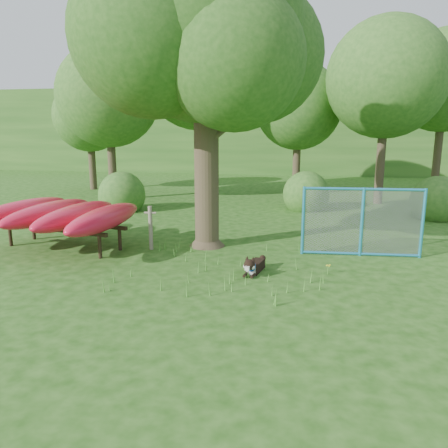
% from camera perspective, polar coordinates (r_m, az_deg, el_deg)
% --- Properties ---
extents(ground, '(80.00, 80.00, 0.00)m').
position_cam_1_polar(ground, '(8.97, -2.70, -7.82)').
color(ground, '#1A460E').
rests_on(ground, ground).
extents(oak_tree, '(5.90, 5.56, 8.00)m').
position_cam_1_polar(oak_tree, '(11.66, -2.71, 23.42)').
color(oak_tree, '#382E1F').
rests_on(oak_tree, ground).
extents(wooden_post, '(0.31, 0.12, 1.15)m').
position_cam_1_polar(wooden_post, '(11.47, -9.57, -0.35)').
color(wooden_post, '#6E6452').
rests_on(wooden_post, ground).
extents(kayak_rack, '(3.80, 4.07, 1.19)m').
position_cam_1_polar(kayak_rack, '(12.14, -20.38, 1.20)').
color(kayak_rack, black).
rests_on(kayak_rack, ground).
extents(husky_dog, '(0.41, 1.03, 0.47)m').
position_cam_1_polar(husky_dog, '(9.56, 3.90, -5.50)').
color(husky_dog, black).
rests_on(husky_dog, ground).
extents(fence_section, '(2.92, 0.26, 2.84)m').
position_cam_1_polar(fence_section, '(11.20, 17.58, 0.24)').
color(fence_section, '#2990C1').
rests_on(fence_section, ground).
extents(wildflower_clump, '(0.10, 0.09, 0.22)m').
position_cam_1_polar(wildflower_clump, '(9.74, 13.46, -5.39)').
color(wildflower_clump, '#4C8E2E').
rests_on(wildflower_clump, ground).
extents(bg_tree_a, '(4.40, 4.40, 6.70)m').
position_cam_1_polar(bg_tree_a, '(20.11, -14.86, 15.87)').
color(bg_tree_a, '#382E1F').
rests_on(bg_tree_a, ground).
extents(bg_tree_b, '(5.20, 5.20, 8.22)m').
position_cam_1_polar(bg_tree_b, '(20.95, -3.34, 19.17)').
color(bg_tree_b, '#382E1F').
rests_on(bg_tree_b, ground).
extents(bg_tree_c, '(4.00, 4.00, 6.12)m').
position_cam_1_polar(bg_tree_c, '(21.22, 9.69, 14.86)').
color(bg_tree_c, '#382E1F').
rests_on(bg_tree_c, ground).
extents(bg_tree_d, '(4.80, 4.80, 7.50)m').
position_cam_1_polar(bg_tree_d, '(19.54, 20.49, 17.41)').
color(bg_tree_d, '#382E1F').
rests_on(bg_tree_d, ground).
extents(bg_tree_e, '(4.60, 4.60, 7.55)m').
position_cam_1_polar(bg_tree_e, '(23.10, 26.89, 16.33)').
color(bg_tree_e, '#382E1F').
rests_on(bg_tree_e, ground).
extents(bg_tree_f, '(3.60, 3.60, 5.55)m').
position_cam_1_polar(bg_tree_f, '(23.87, -17.19, 13.28)').
color(bg_tree_f, '#382E1F').
rests_on(bg_tree_f, ground).
extents(shrub_left, '(1.80, 1.80, 1.80)m').
position_cam_1_polar(shrub_left, '(17.44, -13.09, 1.76)').
color(shrub_left, '#2C5C1E').
rests_on(shrub_left, ground).
extents(shrub_right, '(1.80, 1.80, 1.80)m').
position_cam_1_polar(shrub_right, '(17.09, 25.83, 0.64)').
color(shrub_right, '#2C5C1E').
rests_on(shrub_right, ground).
extents(shrub_mid, '(1.80, 1.80, 1.80)m').
position_cam_1_polar(shrub_mid, '(17.46, 10.59, 1.89)').
color(shrub_mid, '#2C5C1E').
rests_on(shrub_mid, ground).
extents(wooded_hillside, '(80.00, 12.00, 6.00)m').
position_cam_1_polar(wooded_hillside, '(36.25, 7.69, 12.01)').
color(wooded_hillside, '#2C5C1E').
rests_on(wooded_hillside, ground).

